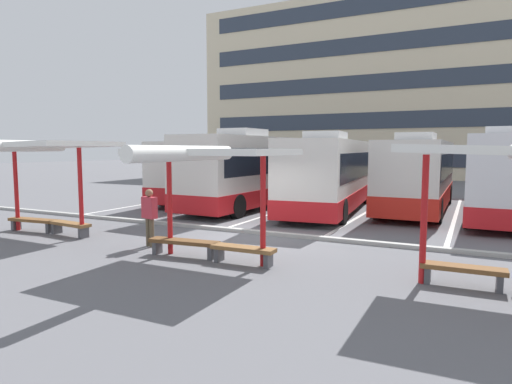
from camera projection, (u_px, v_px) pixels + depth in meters
name	position (u px, v px, depth m)	size (l,w,h in m)	color
ground_plane	(257.00, 239.00, 14.08)	(160.00, 160.00, 0.00)	slate
terminal_building	(413.00, 89.00, 45.83)	(44.03, 10.82, 21.05)	beige
coach_bus_0	(221.00, 170.00, 25.60)	(3.55, 11.98, 3.59)	silver
coach_bus_1	(257.00, 171.00, 22.11)	(3.03, 11.21, 3.82)	silver
coach_bus_2	(331.00, 175.00, 20.36)	(3.56, 10.67, 3.62)	silver
coach_bus_3	(418.00, 175.00, 20.47)	(2.65, 10.06, 3.58)	silver
coach_bus_4	(503.00, 175.00, 18.96)	(2.75, 11.84, 3.74)	silver
lane_stripe_0	(178.00, 199.00, 25.48)	(0.16, 14.00, 0.01)	white
lane_stripe_1	(233.00, 202.00, 23.84)	(0.16, 14.00, 0.01)	white
lane_stripe_2	(296.00, 206.00, 22.20)	(0.16, 14.00, 0.01)	white
lane_stripe_3	(370.00, 210.00, 20.56)	(0.16, 14.00, 0.01)	white
lane_stripe_4	(456.00, 216.00, 18.92)	(0.16, 14.00, 0.01)	white
waiting_shelter_0	(37.00, 147.00, 14.35)	(4.18, 5.07, 3.15)	red
bench_0	(33.00, 222.00, 15.32)	(1.94, 0.60, 0.45)	brown
bench_1	(70.00, 226.00, 14.55)	(1.77, 0.59, 0.45)	brown
waiting_shelter_1	(208.00, 155.00, 10.94)	(3.83, 4.50, 2.95)	red
bench_2	(184.00, 244.00, 11.74)	(2.01, 0.62, 0.45)	brown
bench_3	(243.00, 251.00, 10.95)	(1.69, 0.45, 0.45)	brown
bench_4	(463.00, 271.00, 9.13)	(1.67, 0.45, 0.45)	brown
platform_kerb	(267.00, 233.00, 14.74)	(44.00, 0.24, 0.12)	#ADADA8
waiting_passenger_0	(150.00, 213.00, 12.88)	(0.53, 0.32, 1.71)	brown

